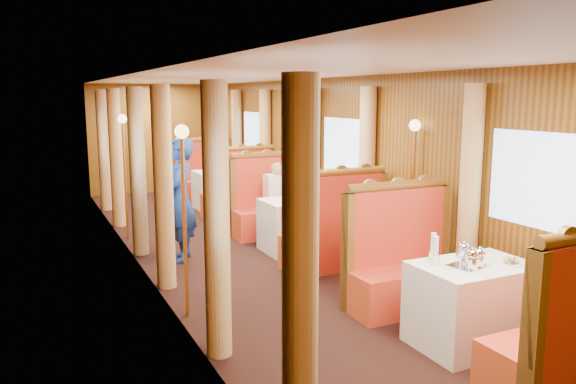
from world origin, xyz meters
TOP-DOWN VIEW (x-y plane):
  - floor at (0.00, 0.00)m, footprint 3.00×12.00m
  - ceiling at (0.00, 0.00)m, footprint 3.00×12.00m
  - wall_far at (0.00, 6.00)m, footprint 3.00×0.01m
  - wall_left at (-1.50, 0.00)m, footprint 0.01×12.00m
  - wall_right at (1.50, 0.00)m, footprint 0.01×12.00m
  - doorway_far at (0.00, 5.97)m, footprint 0.80×0.04m
  - table_near at (0.75, -3.50)m, footprint 1.05×0.72m
  - banquette_near_fwd at (0.75, -4.51)m, footprint 1.30×0.55m
  - banquette_near_aft at (0.75, -2.49)m, footprint 1.30×0.55m
  - table_mid at (0.75, 0.00)m, footprint 1.05×0.72m
  - banquette_mid_fwd at (0.75, -1.01)m, footprint 1.30×0.55m
  - banquette_mid_aft at (0.75, 1.01)m, footprint 1.30×0.55m
  - table_far at (0.75, 3.50)m, footprint 1.05×0.72m
  - banquette_far_fwd at (0.75, 2.49)m, footprint 1.30×0.55m
  - banquette_far_aft at (0.75, 4.51)m, footprint 1.30×0.55m
  - tea_tray at (0.64, -3.53)m, footprint 0.38×0.32m
  - teapot_left at (0.59, -3.63)m, footprint 0.19×0.15m
  - teapot_right at (0.70, -3.59)m, footprint 0.19×0.16m
  - teapot_back at (0.68, -3.42)m, footprint 0.18×0.14m
  - fruit_plate at (1.03, -3.64)m, footprint 0.20×0.20m
  - cup_inboard at (0.40, -3.38)m, footprint 0.08×0.08m
  - cup_outboard at (0.46, -3.28)m, footprint 0.08×0.08m
  - rose_vase_mid at (0.74, -0.01)m, footprint 0.06×0.06m
  - rose_vase_far at (0.71, 3.53)m, footprint 0.06×0.06m
  - window_left_near at (-1.49, -3.50)m, footprint 0.01×1.20m
  - curtain_left_near_a at (-1.38, -4.28)m, footprint 0.22×0.22m
  - curtain_left_near_b at (-1.38, -2.72)m, footprint 0.22×0.22m
  - window_right_near at (1.49, -3.50)m, footprint 0.01×1.20m
  - curtain_right_near_b at (1.38, -2.72)m, footprint 0.22×0.22m
  - window_left_mid at (-1.49, 0.00)m, footprint 0.01×1.20m
  - curtain_left_mid_a at (-1.38, -0.78)m, footprint 0.22×0.22m
  - curtain_left_mid_b at (-1.38, 0.78)m, footprint 0.22×0.22m
  - window_right_mid at (1.49, 0.00)m, footprint 0.01×1.20m
  - curtain_right_mid_a at (1.38, -0.78)m, footprint 0.22×0.22m
  - curtain_right_mid_b at (1.38, 0.78)m, footprint 0.22×0.22m
  - window_left_far at (-1.49, 3.50)m, footprint 0.01×1.20m
  - curtain_left_far_a at (-1.38, 2.72)m, footprint 0.22×0.22m
  - curtain_left_far_b at (-1.38, 4.28)m, footprint 0.22×0.22m
  - window_right_far at (1.49, 3.50)m, footprint 0.01×1.20m
  - curtain_right_far_a at (1.38, 2.72)m, footprint 0.22×0.22m
  - curtain_right_far_b at (1.38, 4.28)m, footprint 0.22×0.22m
  - sconce_left_fore at (-1.40, -1.75)m, footprint 0.14×0.14m
  - sconce_right_fore at (1.40, -1.75)m, footprint 0.14×0.14m
  - sconce_left_aft at (-1.40, 1.75)m, footprint 0.14×0.14m
  - sconce_right_aft at (1.40, 1.75)m, footprint 0.14×0.14m
  - steward at (-0.94, 0.21)m, footprint 0.61×0.72m
  - passenger at (0.75, 0.73)m, footprint 0.40×0.44m

SIDE VIEW (x-z plane):
  - floor at x=0.00m, z-range -0.01..0.01m
  - table_near at x=0.75m, z-range 0.00..0.75m
  - table_mid at x=0.75m, z-range 0.00..0.75m
  - table_far at x=0.75m, z-range 0.00..0.75m
  - banquette_near_fwd at x=0.75m, z-range -0.25..1.09m
  - banquette_near_aft at x=0.75m, z-range -0.25..1.09m
  - banquette_mid_fwd at x=0.75m, z-range -0.25..1.09m
  - banquette_mid_aft at x=0.75m, z-range -0.25..1.09m
  - banquette_far_fwd at x=0.75m, z-range -0.25..1.09m
  - banquette_far_aft at x=0.75m, z-range -0.25..1.09m
  - passenger at x=0.75m, z-range 0.36..1.12m
  - tea_tray at x=0.64m, z-range 0.75..0.76m
  - fruit_plate at x=1.03m, z-range 0.74..0.80m
  - teapot_right at x=0.70m, z-range 0.75..0.89m
  - teapot_back at x=0.68m, z-range 0.75..0.89m
  - teapot_left at x=0.59m, z-range 0.75..0.90m
  - steward at x=-0.94m, z-range 0.00..1.67m
  - cup_inboard at x=0.40m, z-range 0.72..0.99m
  - cup_outboard at x=0.46m, z-range 0.72..0.99m
  - rose_vase_mid at x=0.74m, z-range 0.75..1.11m
  - rose_vase_far at x=0.71m, z-range 0.75..1.11m
  - doorway_far at x=0.00m, z-range 0.00..2.00m
  - curtain_left_near_a at x=-1.38m, z-range 0.00..2.35m
  - curtain_left_near_b at x=-1.38m, z-range 0.00..2.35m
  - curtain_right_near_b at x=1.38m, z-range 0.00..2.35m
  - curtain_left_mid_a at x=-1.38m, z-range 0.00..2.35m
  - curtain_left_mid_b at x=-1.38m, z-range 0.00..2.35m
  - curtain_right_mid_a at x=1.38m, z-range 0.00..2.35m
  - curtain_right_mid_b at x=1.38m, z-range 0.00..2.35m
  - curtain_left_far_a at x=-1.38m, z-range 0.00..2.35m
  - curtain_left_far_b at x=-1.38m, z-range 0.00..2.35m
  - curtain_right_far_a at x=1.38m, z-range 0.00..2.35m
  - curtain_right_far_b at x=1.38m, z-range 0.00..2.35m
  - wall_far at x=0.00m, z-range 0.00..2.50m
  - wall_left at x=-1.50m, z-range 0.00..2.50m
  - wall_right at x=1.50m, z-range 0.00..2.50m
  - sconce_left_fore at x=-1.40m, z-range 0.41..2.36m
  - sconce_right_fore at x=1.40m, z-range 0.41..2.36m
  - sconce_left_aft at x=-1.40m, z-range 0.41..2.36m
  - sconce_right_aft at x=1.40m, z-range 0.41..2.36m
  - window_left_near at x=-1.49m, z-range 1.00..1.90m
  - window_right_near at x=1.49m, z-range 1.00..1.90m
  - window_left_mid at x=-1.49m, z-range 1.00..1.90m
  - window_right_mid at x=1.49m, z-range 1.00..1.90m
  - window_left_far at x=-1.49m, z-range 1.00..1.90m
  - window_right_far at x=1.49m, z-range 1.00..1.90m
  - ceiling at x=0.00m, z-range 2.49..2.51m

